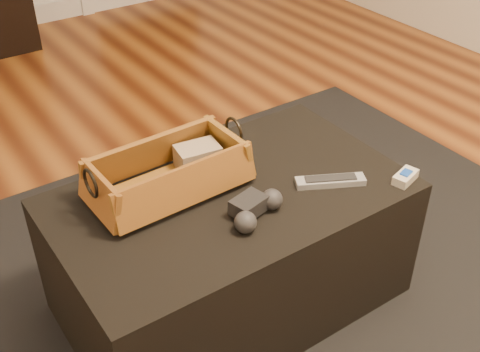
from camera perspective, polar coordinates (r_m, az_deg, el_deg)
floor at (r=1.96m, az=-6.19°, el=-13.02°), size 5.00×5.50×0.01m
area_rug at (r=1.95m, az=0.02°, el=-12.42°), size 2.60×2.00×0.01m
ottoman at (r=1.83m, az=-0.88°, el=-6.87°), size 1.00×0.60×0.42m
tv_remote at (r=1.68m, az=-7.10°, el=-1.09°), size 0.24×0.09×0.02m
cloth_bundle at (r=1.76m, az=-4.02°, el=1.86°), size 0.14×0.10×0.07m
wicker_basket at (r=1.69m, az=-6.79°, el=0.14°), size 0.46×0.25×0.16m
game_controller at (r=1.59m, az=1.43°, el=-3.10°), size 0.19×0.13×0.06m
silver_remote at (r=1.74m, az=8.56°, el=-0.46°), size 0.20×0.13×0.02m
cream_gadget at (r=1.80m, az=15.41°, el=-0.09°), size 0.09×0.06×0.03m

